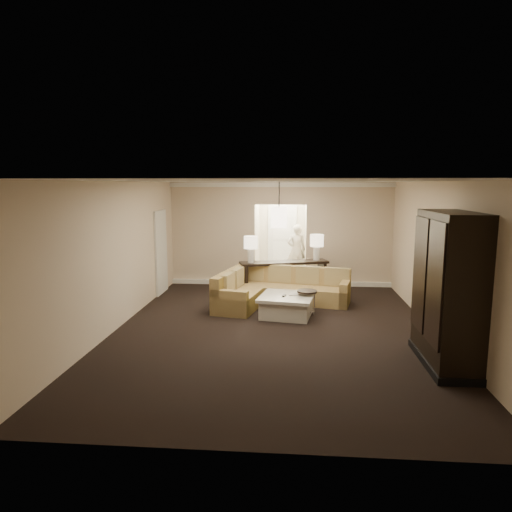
# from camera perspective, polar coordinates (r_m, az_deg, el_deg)

# --- Properties ---
(ground) EXTENTS (8.00, 8.00, 0.00)m
(ground) POSITION_cam_1_polar(r_m,az_deg,el_deg) (8.77, 2.22, -9.27)
(ground) COLOR black
(ground) RESTS_ON ground
(wall_back) EXTENTS (6.00, 0.04, 2.80)m
(wall_back) POSITION_cam_1_polar(r_m,az_deg,el_deg) (12.40, 3.07, 2.73)
(wall_back) COLOR beige
(wall_back) RESTS_ON ground
(wall_front) EXTENTS (6.00, 0.04, 2.80)m
(wall_front) POSITION_cam_1_polar(r_m,az_deg,el_deg) (4.54, 0.10, -8.25)
(wall_front) COLOR beige
(wall_front) RESTS_ON ground
(wall_left) EXTENTS (0.04, 8.00, 2.80)m
(wall_left) POSITION_cam_1_polar(r_m,az_deg,el_deg) (9.07, -17.01, 0.05)
(wall_left) COLOR beige
(wall_left) RESTS_ON ground
(wall_right) EXTENTS (0.04, 8.00, 2.80)m
(wall_right) POSITION_cam_1_polar(r_m,az_deg,el_deg) (8.84, 22.09, -0.44)
(wall_right) COLOR beige
(wall_right) RESTS_ON ground
(ceiling) EXTENTS (6.00, 8.00, 0.02)m
(ceiling) POSITION_cam_1_polar(r_m,az_deg,el_deg) (8.33, 2.34, 9.34)
(ceiling) COLOR white
(ceiling) RESTS_ON wall_back
(crown_molding) EXTENTS (6.00, 0.10, 0.12)m
(crown_molding) POSITION_cam_1_polar(r_m,az_deg,el_deg) (12.28, 3.11, 8.89)
(crown_molding) COLOR white
(crown_molding) RESTS_ON wall_back
(baseboard) EXTENTS (6.00, 0.10, 0.12)m
(baseboard) POSITION_cam_1_polar(r_m,az_deg,el_deg) (12.57, 3.01, -3.38)
(baseboard) COLOR white
(baseboard) RESTS_ON ground
(side_door) EXTENTS (0.05, 0.90, 2.10)m
(side_door) POSITION_cam_1_polar(r_m,az_deg,el_deg) (11.73, -11.78, 0.47)
(side_door) COLOR white
(side_door) RESTS_ON ground
(foyer) EXTENTS (1.44, 2.02, 2.80)m
(foyer) POSITION_cam_1_polar(r_m,az_deg,el_deg) (13.75, 3.23, 2.92)
(foyer) COLOR white
(foyer) RESTS_ON ground
(sectional_sofa) EXTENTS (3.11, 2.30, 0.82)m
(sectional_sofa) POSITION_cam_1_polar(r_m,az_deg,el_deg) (10.59, 2.26, -4.24)
(sectional_sofa) COLOR brown
(sectional_sofa) RESTS_ON ground
(coffee_table) EXTENTS (1.26, 1.26, 0.46)m
(coffee_table) POSITION_cam_1_polar(r_m,az_deg,el_deg) (9.66, 3.88, -6.16)
(coffee_table) COLOR beige
(coffee_table) RESTS_ON ground
(console_table) EXTENTS (2.25, 1.13, 0.85)m
(console_table) POSITION_cam_1_polar(r_m,az_deg,el_deg) (11.41, 3.53, -2.36)
(console_table) COLOR black
(console_table) RESTS_ON ground
(armoire) EXTENTS (0.70, 1.63, 2.35)m
(armoire) POSITION_cam_1_polar(r_m,az_deg,el_deg) (7.47, 22.91, -4.28)
(armoire) COLOR black
(armoire) RESTS_ON ground
(drink_table) EXTENTS (0.42, 0.42, 0.53)m
(drink_table) POSITION_cam_1_polar(r_m,az_deg,el_deg) (9.72, 6.39, -5.17)
(drink_table) COLOR black
(drink_table) RESTS_ON ground
(table_lamp_left) EXTENTS (0.34, 0.34, 0.65)m
(table_lamp_left) POSITION_cam_1_polar(r_m,az_deg,el_deg) (11.08, -0.66, 1.38)
(table_lamp_left) COLOR white
(table_lamp_left) RESTS_ON console_table
(table_lamp_right) EXTENTS (0.34, 0.34, 0.65)m
(table_lamp_right) POSITION_cam_1_polar(r_m,az_deg,el_deg) (11.55, 7.61, 1.61)
(table_lamp_right) COLOR white
(table_lamp_right) RESTS_ON console_table
(pendant_light) EXTENTS (0.38, 0.38, 1.09)m
(pendant_light) POSITION_cam_1_polar(r_m,az_deg,el_deg) (11.06, 2.89, 4.85)
(pendant_light) COLOR black
(pendant_light) RESTS_ON ceiling
(person) EXTENTS (0.69, 0.53, 1.73)m
(person) POSITION_cam_1_polar(r_m,az_deg,el_deg) (13.72, 5.08, 1.06)
(person) COLOR beige
(person) RESTS_ON ground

